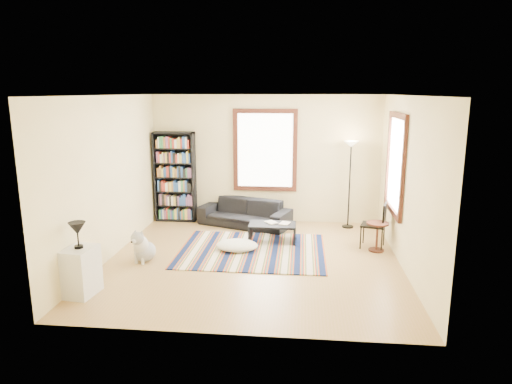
# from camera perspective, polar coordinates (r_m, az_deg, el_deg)

# --- Properties ---
(floor) EXTENTS (5.00, 5.00, 0.10)m
(floor) POSITION_cam_1_polar(r_m,az_deg,el_deg) (8.02, -0.37, -8.83)
(floor) COLOR #A77D4C
(floor) RESTS_ON ground
(ceiling) EXTENTS (5.00, 5.00, 0.10)m
(ceiling) POSITION_cam_1_polar(r_m,az_deg,el_deg) (7.47, -0.40, 12.38)
(ceiling) COLOR white
(ceiling) RESTS_ON floor
(wall_back) EXTENTS (5.00, 0.10, 2.80)m
(wall_back) POSITION_cam_1_polar(r_m,az_deg,el_deg) (10.12, 1.18, 4.16)
(wall_back) COLOR #FFECAB
(wall_back) RESTS_ON floor
(wall_front) EXTENTS (5.00, 0.10, 2.80)m
(wall_front) POSITION_cam_1_polar(r_m,az_deg,el_deg) (5.15, -3.43, -4.02)
(wall_front) COLOR #FFECAB
(wall_front) RESTS_ON floor
(wall_left) EXTENTS (0.10, 5.00, 2.80)m
(wall_left) POSITION_cam_1_polar(r_m,az_deg,el_deg) (8.28, -18.22, 1.67)
(wall_left) COLOR #FFECAB
(wall_left) RESTS_ON floor
(wall_right) EXTENTS (0.10, 5.00, 2.80)m
(wall_right) POSITION_cam_1_polar(r_m,az_deg,el_deg) (7.77, 18.67, 0.96)
(wall_right) COLOR #FFECAB
(wall_right) RESTS_ON floor
(window_back) EXTENTS (1.20, 0.06, 1.60)m
(window_back) POSITION_cam_1_polar(r_m,az_deg,el_deg) (10.01, 1.14, 5.22)
(window_back) COLOR white
(window_back) RESTS_ON wall_back
(window_right) EXTENTS (0.06, 1.20, 1.60)m
(window_right) POSITION_cam_1_polar(r_m,az_deg,el_deg) (8.49, 17.07, 3.37)
(window_right) COLOR white
(window_right) RESTS_ON wall_right
(rug) EXTENTS (2.64, 2.11, 0.02)m
(rug) POSITION_cam_1_polar(r_m,az_deg,el_deg) (8.43, -0.48, -7.31)
(rug) COLOR #0C173C
(rug) RESTS_ON floor
(sofa) EXTENTS (2.11, 1.39, 0.57)m
(sofa) POSITION_cam_1_polar(r_m,az_deg,el_deg) (9.89, -1.42, -2.62)
(sofa) COLOR black
(sofa) RESTS_ON floor
(bookshelf) EXTENTS (0.90, 0.30, 2.00)m
(bookshelf) POSITION_cam_1_polar(r_m,az_deg,el_deg) (10.31, -10.08, 1.87)
(bookshelf) COLOR black
(bookshelf) RESTS_ON floor
(coffee_table) EXTENTS (1.02, 0.79, 0.36)m
(coffee_table) POSITION_cam_1_polar(r_m,az_deg,el_deg) (8.88, 2.07, -5.11)
(coffee_table) COLOR black
(coffee_table) RESTS_ON floor
(book_a) EXTENTS (0.30, 0.29, 0.02)m
(book_a) POSITION_cam_1_polar(r_m,az_deg,el_deg) (8.84, 1.43, -3.91)
(book_a) COLOR beige
(book_a) RESTS_ON coffee_table
(book_b) EXTENTS (0.24, 0.28, 0.02)m
(book_b) POSITION_cam_1_polar(r_m,az_deg,el_deg) (8.87, 3.07, -3.87)
(book_b) COLOR beige
(book_b) RESTS_ON coffee_table
(floor_cushion) EXTENTS (0.79, 0.60, 0.19)m
(floor_cushion) POSITION_cam_1_polar(r_m,az_deg,el_deg) (8.44, -2.38, -6.68)
(floor_cushion) COLOR silver
(floor_cushion) RESTS_ON floor
(floor_lamp) EXTENTS (0.37, 0.37, 1.86)m
(floor_lamp) POSITION_cam_1_polar(r_m,az_deg,el_deg) (9.82, 11.60, 0.87)
(floor_lamp) COLOR black
(floor_lamp) RESTS_ON floor
(side_table) EXTENTS (0.53, 0.53, 0.54)m
(side_table) POSITION_cam_1_polar(r_m,az_deg,el_deg) (8.64, 14.88, -5.42)
(side_table) COLOR #3F160F
(side_table) RESTS_ON floor
(folding_chair) EXTENTS (0.51, 0.50, 0.86)m
(folding_chair) POSITION_cam_1_polar(r_m,az_deg,el_deg) (8.77, 14.42, -4.03)
(folding_chair) COLOR black
(folding_chair) RESTS_ON floor
(white_cabinet) EXTENTS (0.44, 0.54, 0.70)m
(white_cabinet) POSITION_cam_1_polar(r_m,az_deg,el_deg) (7.06, -21.04, -9.25)
(white_cabinet) COLOR silver
(white_cabinet) RESTS_ON floor
(table_lamp) EXTENTS (0.25, 0.25, 0.38)m
(table_lamp) POSITION_cam_1_polar(r_m,az_deg,el_deg) (6.88, -21.39, -5.06)
(table_lamp) COLOR black
(table_lamp) RESTS_ON white_cabinet
(dog) EXTENTS (0.54, 0.65, 0.57)m
(dog) POSITION_cam_1_polar(r_m,az_deg,el_deg) (8.11, -13.76, -6.45)
(dog) COLOR silver
(dog) RESTS_ON floor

